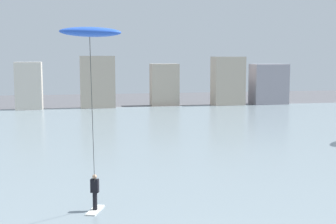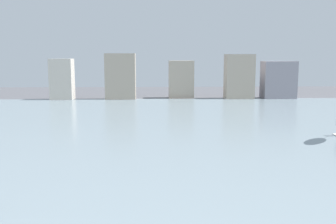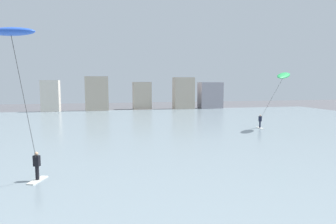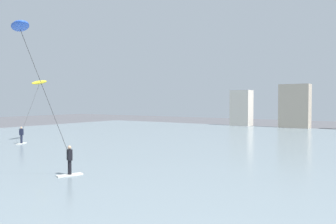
{
  "view_description": "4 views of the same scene",
  "coord_description": "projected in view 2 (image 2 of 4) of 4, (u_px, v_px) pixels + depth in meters",
  "views": [
    {
      "loc": [
        -7.33,
        -5.92,
        6.92
      ],
      "look_at": [
        -2.76,
        17.21,
        4.09
      ],
      "focal_mm": 50.26,
      "sensor_mm": 36.0,
      "label": 1
    },
    {
      "loc": [
        0.61,
        -0.76,
        6.5
      ],
      "look_at": [
        1.2,
        15.28,
        4.13
      ],
      "focal_mm": 40.52,
      "sensor_mm": 36.0,
      "label": 2
    },
    {
      "loc": [
        -2.78,
        -2.22,
        5.52
      ],
      "look_at": [
        1.41,
        16.84,
        3.56
      ],
      "focal_mm": 30.44,
      "sensor_mm": 36.0,
      "label": 3
    },
    {
      "loc": [
        8.0,
        2.46,
        4.16
      ],
      "look_at": [
        1.25,
        12.48,
        3.78
      ],
      "focal_mm": 35.34,
      "sensor_mm": 36.0,
      "label": 4
    }
  ],
  "objects": [
    {
      "name": "water_bay",
      "position": [
        147.0,
        134.0,
        31.68
      ],
      "size": [
        84.0,
        52.0,
        0.1
      ],
      "primitive_type": "cube",
      "color": "gray",
      "rests_on": "ground"
    },
    {
      "name": "far_shore_buildings",
      "position": [
        189.0,
        78.0,
        57.73
      ],
      "size": [
        37.05,
        4.1,
        6.91
      ],
      "color": "beige",
      "rests_on": "ground"
    }
  ]
}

